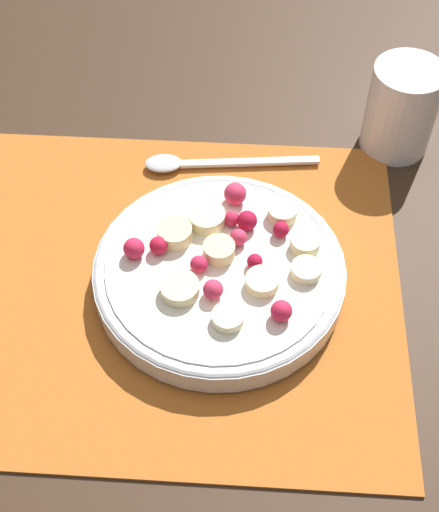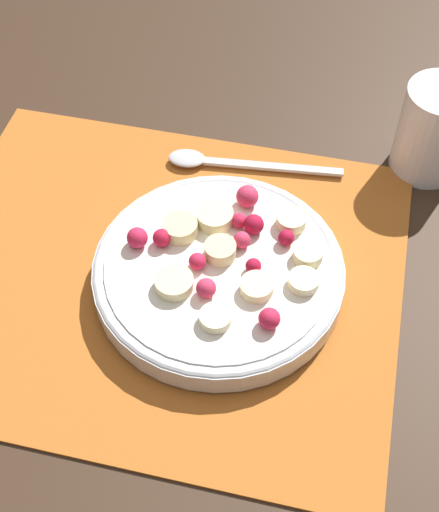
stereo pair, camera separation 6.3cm
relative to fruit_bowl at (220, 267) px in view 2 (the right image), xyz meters
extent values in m
plane|color=#382619|center=(-0.06, 0.00, -0.02)|extent=(3.00, 3.00, 0.00)
cube|color=#B26023|center=(-0.06, 0.00, -0.02)|extent=(0.45, 0.38, 0.01)
cylinder|color=silver|center=(0.00, 0.00, 0.00)|extent=(0.23, 0.23, 0.02)
torus|color=silver|center=(0.00, 0.00, 0.00)|extent=(0.23, 0.23, 0.01)
cylinder|color=white|center=(0.00, 0.00, 0.01)|extent=(0.21, 0.21, 0.00)
cylinder|color=beige|center=(0.04, -0.03, 0.02)|extent=(0.03, 0.03, 0.01)
cylinder|color=beige|center=(-0.03, -0.04, 0.02)|extent=(0.04, 0.04, 0.01)
cylinder|color=beige|center=(0.00, 0.01, 0.02)|extent=(0.03, 0.03, 0.01)
cylinder|color=beige|center=(0.06, 0.06, 0.02)|extent=(0.04, 0.04, 0.01)
cylinder|color=beige|center=(-0.02, 0.04, 0.02)|extent=(0.04, 0.04, 0.01)
cylinder|color=#F4EAB7|center=(0.01, -0.06, 0.01)|extent=(0.04, 0.04, 0.01)
cylinder|color=#F4EAB7|center=(0.08, -0.01, 0.01)|extent=(0.04, 0.04, 0.01)
cylinder|color=beige|center=(-0.04, 0.02, 0.02)|extent=(0.05, 0.05, 0.01)
cylinder|color=beige|center=(0.08, 0.02, 0.02)|extent=(0.03, 0.03, 0.01)
sphere|color=#DB3356|center=(0.01, 0.07, 0.02)|extent=(0.02, 0.02, 0.02)
sphere|color=#D12347|center=(-0.02, -0.01, 0.02)|extent=(0.02, 0.02, 0.02)
sphere|color=#B21433|center=(0.02, 0.04, 0.02)|extent=(0.02, 0.02, 0.02)
sphere|color=#DB3356|center=(0.00, -0.04, 0.02)|extent=(0.02, 0.02, 0.02)
sphere|color=#DB3356|center=(0.02, 0.02, 0.02)|extent=(0.02, 0.02, 0.02)
sphere|color=#D12347|center=(0.06, -0.06, 0.02)|extent=(0.02, 0.02, 0.02)
sphere|color=#B21433|center=(0.03, 0.00, 0.02)|extent=(0.01, 0.01, 0.01)
sphere|color=#D12347|center=(-0.08, 0.00, 0.02)|extent=(0.02, 0.02, 0.02)
sphere|color=#B21433|center=(0.05, 0.03, 0.02)|extent=(0.01, 0.01, 0.01)
sphere|color=red|center=(-0.06, 0.01, 0.02)|extent=(0.02, 0.02, 0.02)
sphere|color=#D12347|center=(0.01, 0.04, 0.02)|extent=(0.01, 0.01, 0.01)
cube|color=silver|center=(0.02, 0.15, -0.01)|extent=(0.15, 0.02, 0.00)
ellipsoid|color=silver|center=(-0.07, 0.14, -0.01)|extent=(0.04, 0.03, 0.01)
cylinder|color=white|center=(0.18, 0.20, 0.03)|extent=(0.07, 0.07, 0.10)
camera|label=1|loc=(0.02, -0.39, 0.52)|focal=50.00mm
camera|label=2|loc=(0.09, -0.38, 0.52)|focal=50.00mm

